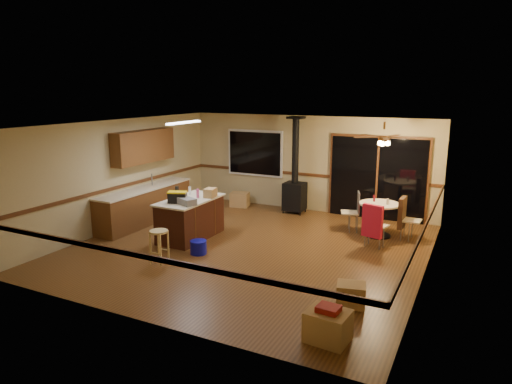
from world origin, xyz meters
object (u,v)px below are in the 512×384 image
Objects in this scene: chair_right at (403,213)px; kitchen_island at (190,218)px; chair_near at (373,221)px; wood_stove at (295,186)px; chair_left at (355,207)px; box_under_window at (240,199)px; toolbox_black at (177,198)px; box_corner_a at (328,326)px; box_corner_b at (351,295)px; toolbox_grey at (186,201)px; dining_table at (379,214)px; blue_bucket at (198,247)px; bar_stool at (159,246)px.

kitchen_island is at bearing -154.44° from chair_right.
wood_stove is at bearing 142.63° from chair_near.
chair_left is at bearing 33.81° from kitchen_island.
chair_near is 4.60m from box_under_window.
toolbox_black reaches higher than chair_near.
wood_stove is at bearing 115.68° from box_corner_a.
box_corner_b is at bearing 89.68° from box_corner_a.
kitchen_island is 0.67× the size of wood_stove.
toolbox_grey is 0.89× the size of box_under_window.
dining_table is 2.08× the size of box_corner_b.
blue_bucket is 0.66× the size of box_under_window.
dining_table is 4.82m from box_corner_a.
bar_stool is 1.25× the size of chair_left.
kitchen_island is 3.99m from chair_near.
box_corner_b is at bearing -21.95° from kitchen_island.
toolbox_grey is 1.04m from blue_bucket.
chair_left and chair_right have the same top height.
kitchen_island reaches higher than bar_stool.
dining_table is 0.62m from chair_left.
blue_bucket is at bearing -35.01° from toolbox_grey.
kitchen_island is 1.86× the size of dining_table.
toolbox_grey is at bearing 95.47° from bar_stool.
blue_bucket is at bearing -148.20° from chair_near.
wood_stove is at bearing 2.29° from box_under_window.
chair_near reaches higher than box_corner_b.
wood_stove is 3.60× the size of chair_near.
kitchen_island is at bearing 101.87° from bar_stool.
toolbox_black is at bearing -147.97° from dining_table.
blue_bucket is at bearing -129.85° from chair_left.
wood_stove is 1.74m from box_under_window.
box_under_window reaches higher than box_corner_b.
toolbox_black reaches higher than box_corner_a.
chair_right is at bearing 42.00° from bar_stool.
kitchen_island reaches higher than dining_table.
kitchen_island is 2.40× the size of chair_right.
box_corner_b is at bearing -2.05° from bar_stool.
dining_table is 3.69m from box_corner_b.
chair_left is (2.96, 2.57, -0.38)m from toolbox_grey.
box_corner_a is at bearing -18.66° from bar_stool.
box_corner_a is (-0.18, -4.86, -0.39)m from chair_right.
chair_left is at bearing 40.91° from toolbox_grey.
kitchen_island is 3.02m from box_under_window.
chair_left is at bearing 50.15° from blue_bucket.
toolbox_black is 1.37m from bar_stool.
dining_table is at bearing -173.49° from chair_right.
bar_stool is (-0.98, -4.57, -0.41)m from wood_stove.
toolbox_black is at bearing -141.93° from chair_left.
dining_table is at bearing 34.34° from toolbox_grey.
chair_right is 4.76m from box_under_window.
bar_stool is (0.37, -1.13, -0.69)m from toolbox_black.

